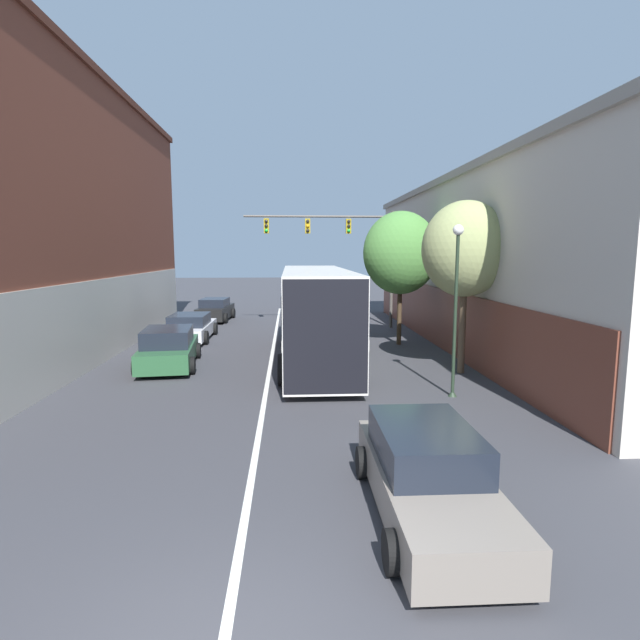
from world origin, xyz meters
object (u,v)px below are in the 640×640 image
(street_lamp, at_px, (456,301))
(street_tree_far, at_px, (401,253))
(parked_car_left_near, at_px, (190,327))
(traffic_signal_gantry, at_px, (343,241))
(parked_car_left_mid, at_px, (215,310))
(street_tree_near, at_px, (465,249))
(bus, at_px, (316,310))
(hatchback_foreground, at_px, (427,474))
(parked_car_left_far, at_px, (169,349))

(street_lamp, height_order, street_tree_far, street_tree_far)
(parked_car_left_near, bearing_deg, traffic_signal_gantry, -66.47)
(parked_car_left_mid, distance_m, street_tree_near, 18.10)
(parked_car_left_mid, xyz_separation_m, street_tree_near, (10.62, -14.19, 3.65))
(parked_car_left_near, relative_size, street_tree_far, 0.74)
(bus, xyz_separation_m, parked_car_left_near, (-5.81, 5.15, -1.39))
(parked_car_left_mid, height_order, traffic_signal_gantry, traffic_signal_gantry)
(traffic_signal_gantry, bearing_deg, parked_car_left_mid, 155.31)
(hatchback_foreground, relative_size, parked_car_left_far, 1.01)
(bus, xyz_separation_m, street_tree_far, (4.03, 3.32, 2.19))
(bus, relative_size, street_tree_far, 1.86)
(bus, distance_m, parked_car_left_near, 7.89)
(parked_car_left_near, height_order, street_lamp, street_lamp)
(hatchback_foreground, xyz_separation_m, street_tree_far, (2.82, 14.88, 3.53))
(hatchback_foreground, xyz_separation_m, traffic_signal_gantry, (0.76, 20.06, 4.16))
(parked_car_left_near, xyz_separation_m, street_tree_near, (10.83, -7.37, 3.70))
(street_tree_near, height_order, street_tree_far, street_tree_far)
(parked_car_left_near, distance_m, street_tree_near, 13.61)
(traffic_signal_gantry, bearing_deg, hatchback_foreground, -92.18)
(hatchback_foreground, height_order, parked_car_left_near, hatchback_foreground)
(street_lamp, bearing_deg, parked_car_left_near, 133.20)
(bus, relative_size, parked_car_left_far, 2.49)
(street_lamp, relative_size, street_tree_near, 0.84)
(street_tree_near, bearing_deg, street_lamp, -113.47)
(street_tree_near, relative_size, street_tree_far, 0.99)
(street_tree_near, bearing_deg, parked_car_left_near, 145.79)
(street_tree_near, bearing_deg, parked_car_left_far, 171.64)
(traffic_signal_gantry, relative_size, street_tree_near, 1.38)
(traffic_signal_gantry, xyz_separation_m, street_tree_near, (3.05, -10.71, -0.50))
(hatchback_foreground, bearing_deg, street_lamp, -21.29)
(street_lamp, bearing_deg, hatchback_foreground, -111.65)
(parked_car_left_far, distance_m, traffic_signal_gantry, 12.51)
(parked_car_left_near, relative_size, parked_car_left_far, 0.99)
(street_lamp, distance_m, street_tree_far, 8.50)
(parked_car_left_far, height_order, traffic_signal_gantry, traffic_signal_gantry)
(street_lamp, relative_size, street_tree_far, 0.83)
(hatchback_foreground, distance_m, parked_car_left_near, 18.13)
(parked_car_left_mid, xyz_separation_m, parked_car_left_far, (0.13, -12.65, 0.02))
(traffic_signal_gantry, bearing_deg, parked_car_left_far, -129.08)
(hatchback_foreground, relative_size, parked_car_left_near, 1.02)
(bus, xyz_separation_m, street_lamp, (3.78, -5.07, 0.83))
(parked_car_left_near, bearing_deg, street_tree_far, -100.27)
(street_tree_near, bearing_deg, parked_car_left_mid, 126.82)
(bus, relative_size, parked_car_left_mid, 2.73)
(parked_car_left_mid, height_order, street_tree_far, street_tree_far)
(street_lamp, bearing_deg, parked_car_left_far, 154.61)
(traffic_signal_gantry, distance_m, street_lamp, 13.83)
(street_lamp, bearing_deg, street_tree_near, 66.53)
(parked_car_left_near, relative_size, street_tree_near, 0.75)
(street_tree_near, distance_m, street_tree_far, 5.63)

